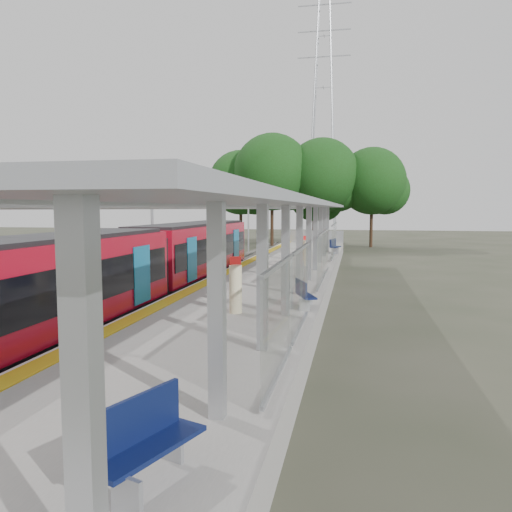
{
  "coord_description": "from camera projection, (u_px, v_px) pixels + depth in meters",
  "views": [
    {
      "loc": [
        4.15,
        -5.58,
        4.39
      ],
      "look_at": [
        -0.15,
        16.01,
        2.3
      ],
      "focal_mm": 35.0,
      "sensor_mm": 36.0,
      "label": 1
    }
  ],
  "objects": [
    {
      "name": "pylon",
      "position": [
        323.0,
        113.0,
        76.35
      ],
      "size": [
        8.0,
        4.0,
        38.0
      ],
      "primitive_type": null,
      "color": "#9EA0A5",
      "rests_on": "ground"
    },
    {
      "name": "info_pillar_near",
      "position": [
        236.0,
        289.0,
        16.21
      ],
      "size": [
        0.42,
        0.42,
        1.85
      ],
      "rotation": [
        0.0,
        0.0,
        0.15
      ],
      "color": "beige",
      "rests_on": "platform"
    },
    {
      "name": "trackbed",
      "position": [
        192.0,
        288.0,
        27.06
      ],
      "size": [
        3.0,
        70.0,
        0.24
      ],
      "primitive_type": "cube",
      "color": "#59544C",
      "rests_on": "ground"
    },
    {
      "name": "info_pillar_far",
      "position": [
        306.0,
        253.0,
        29.96
      ],
      "size": [
        0.4,
        0.4,
        1.77
      ],
      "rotation": [
        0.0,
        0.0,
        0.25
      ],
      "color": "beige",
      "rests_on": "platform"
    },
    {
      "name": "bench_mid",
      "position": [
        304.0,
        293.0,
        17.15
      ],
      "size": [
        0.88,
        1.43,
        0.94
      ],
      "rotation": [
        0.0,
        0.0,
        0.36
      ],
      "color": "#0E194A",
      "rests_on": "platform"
    },
    {
      "name": "tactile_strip",
      "position": [
        227.0,
        272.0,
        26.6
      ],
      "size": [
        0.6,
        50.0,
        0.02
      ],
      "primitive_type": "cube",
      "color": "gold",
      "rests_on": "platform"
    },
    {
      "name": "bench_near",
      "position": [
        143.0,
        440.0,
        6.08
      ],
      "size": [
        1.04,
        1.69,
        1.11
      ],
      "rotation": [
        0.0,
        0.0,
        -0.36
      ],
      "color": "#0E194A",
      "rests_on": "platform"
    },
    {
      "name": "catenary_masts",
      "position": [
        154.0,
        237.0,
        26.16
      ],
      "size": [
        2.08,
        48.16,
        5.4
      ],
      "color": "#9EA0A5",
      "rests_on": "ground"
    },
    {
      "name": "train",
      "position": [
        139.0,
        266.0,
        20.34
      ],
      "size": [
        2.74,
        27.6,
        3.62
      ],
      "color": "black",
      "rests_on": "ground"
    },
    {
      "name": "bench_far",
      "position": [
        334.0,
        246.0,
        38.09
      ],
      "size": [
        0.85,
        1.67,
        1.1
      ],
      "rotation": [
        0.0,
        0.0,
        -0.23
      ],
      "color": "#0E194A",
      "rests_on": "platform"
    },
    {
      "name": "platform",
      "position": [
        274.0,
        283.0,
        26.15
      ],
      "size": [
        6.0,
        50.0,
        1.0
      ],
      "primitive_type": "cube",
      "color": "gray",
      "rests_on": "ground"
    },
    {
      "name": "end_fence",
      "position": [
        313.0,
        236.0,
        50.41
      ],
      "size": [
        6.0,
        0.1,
        1.2
      ],
      "primitive_type": "cube",
      "color": "#9EA0A5",
      "rests_on": "platform"
    },
    {
      "name": "litter_bin",
      "position": [
        300.0,
        269.0,
        24.77
      ],
      "size": [
        0.5,
        0.5,
        0.84
      ],
      "primitive_type": "cylinder",
      "rotation": [
        0.0,
        0.0,
        0.26
      ],
      "color": "#9EA0A5",
      "rests_on": "platform"
    },
    {
      "name": "canopy",
      "position": [
        296.0,
        213.0,
        21.77
      ],
      "size": [
        3.27,
        38.0,
        3.66
      ],
      "color": "#9EA0A5",
      "rests_on": "platform"
    },
    {
      "name": "tree_cluster",
      "position": [
        301.0,
        179.0,
        56.72
      ],
      "size": [
        22.69,
        11.72,
        12.78
      ],
      "color": "#382316",
      "rests_on": "ground"
    }
  ]
}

